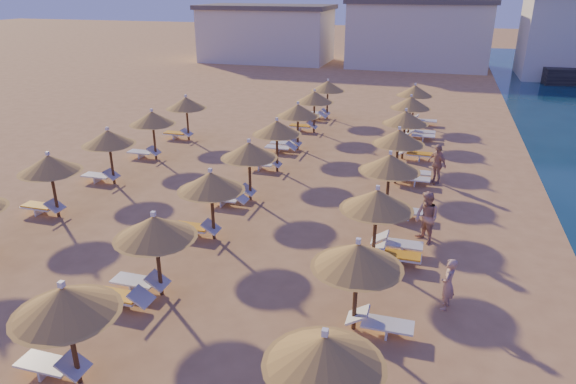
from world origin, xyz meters
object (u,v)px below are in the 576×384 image
(parasol_row_west, at_px, (232,166))
(beachgoer_b, at_px, (426,218))
(beachgoer_c, at_px, (437,164))
(parasol_row_east, at_px, (384,181))
(beachgoer_a, at_px, (448,284))

(parasol_row_west, relative_size, beachgoer_b, 19.25)
(parasol_row_west, height_order, beachgoer_c, parasol_row_west)
(beachgoer_b, bearing_deg, parasol_row_west, -129.71)
(parasol_row_west, distance_m, beachgoer_b, 7.51)
(parasol_row_east, xyz_separation_m, beachgoer_a, (2.37, -4.04, -1.41))
(beachgoer_b, bearing_deg, beachgoer_c, 138.31)
(parasol_row_east, xyz_separation_m, beachgoer_c, (1.79, 6.31, -1.26))
(parasol_row_west, bearing_deg, parasol_row_east, 0.00)
(parasol_row_east, height_order, parasol_row_west, same)
(beachgoer_c, relative_size, beachgoer_a, 1.19)
(parasol_row_east, xyz_separation_m, beachgoer_b, (1.59, 0.02, -1.24))
(beachgoer_c, height_order, beachgoer_b, beachgoer_b)
(beachgoer_b, xyz_separation_m, beachgoer_a, (0.78, -4.06, -0.16))
(beachgoer_c, relative_size, beachgoer_b, 0.99)
(beachgoer_a, bearing_deg, beachgoer_b, -154.92)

